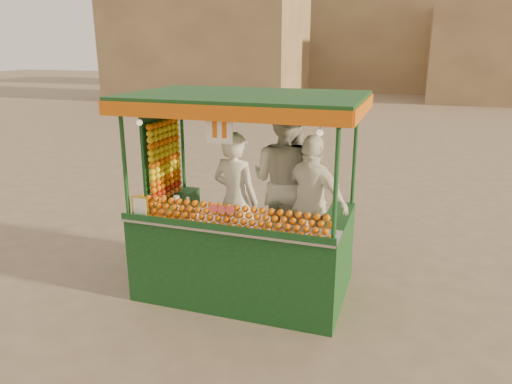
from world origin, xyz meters
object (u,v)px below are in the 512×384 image
(juice_cart, at_px, (237,232))
(vendor_middle, at_px, (286,182))
(vendor_left, at_px, (235,200))
(vendor_right, at_px, (312,203))

(juice_cart, relative_size, vendor_middle, 1.33)
(vendor_left, bearing_deg, juice_cart, 128.56)
(vendor_left, bearing_deg, vendor_middle, -124.96)
(vendor_right, bearing_deg, juice_cart, 46.37)
(juice_cart, bearing_deg, vendor_right, 26.16)
(juice_cart, xyz_separation_m, vendor_left, (-0.09, 0.20, 0.33))
(juice_cart, height_order, vendor_right, juice_cart)
(vendor_left, distance_m, vendor_right, 0.91)
(vendor_middle, height_order, vendor_right, vendor_middle)
(juice_cart, distance_m, vendor_middle, 0.90)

